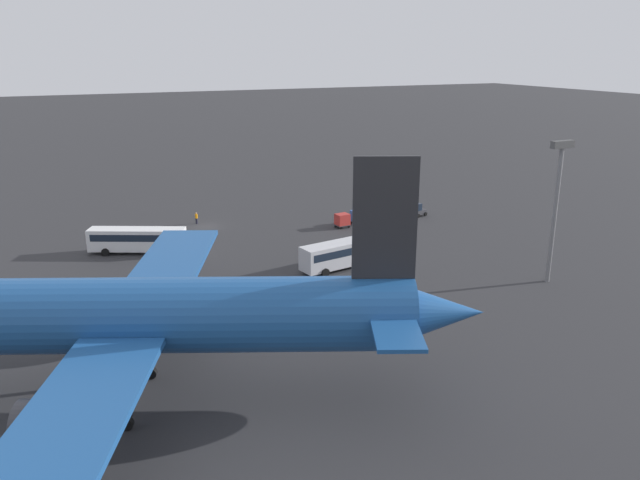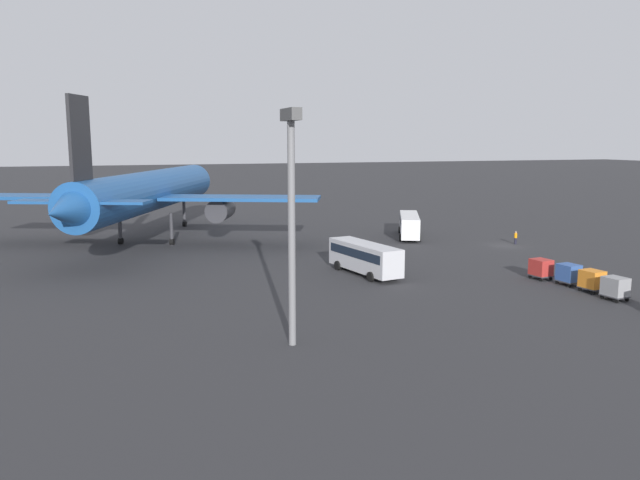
# 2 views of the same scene
# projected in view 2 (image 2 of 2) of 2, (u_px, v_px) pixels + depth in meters

# --- Properties ---
(ground_plane) EXTENTS (600.00, 600.00, 0.00)m
(ground_plane) POSITION_uv_depth(u_px,v_px,m) (505.00, 246.00, 82.90)
(ground_plane) COLOR #2D2D30
(airplane) EXTENTS (51.91, 45.19, 18.46)m
(airplane) POSITION_uv_depth(u_px,v_px,m) (148.00, 192.00, 84.33)
(airplane) COLOR #1E5193
(airplane) RESTS_ON ground
(shuttle_bus_near) EXTENTS (12.16, 7.52, 3.25)m
(shuttle_bus_near) POSITION_uv_depth(u_px,v_px,m) (409.00, 224.00, 90.11)
(shuttle_bus_near) COLOR white
(shuttle_bus_near) RESTS_ON ground
(shuttle_bus_far) EXTENTS (10.71, 4.36, 3.28)m
(shuttle_bus_far) POSITION_uv_depth(u_px,v_px,m) (365.00, 256.00, 65.04)
(shuttle_bus_far) COLOR silver
(shuttle_bus_far) RESTS_ON ground
(worker_person) EXTENTS (0.38, 0.38, 1.74)m
(worker_person) POSITION_uv_depth(u_px,v_px,m) (516.00, 238.00, 84.17)
(worker_person) COLOR #1E1E2D
(worker_person) RESTS_ON ground
(cargo_cart_grey) EXTENTS (2.18, 1.90, 2.06)m
(cargo_cart_grey) POSITION_uv_depth(u_px,v_px,m) (615.00, 287.00, 54.55)
(cargo_cart_grey) COLOR #38383D
(cargo_cart_grey) RESTS_ON ground
(cargo_cart_orange) EXTENTS (2.18, 1.90, 2.06)m
(cargo_cart_orange) POSITION_uv_depth(u_px,v_px,m) (592.00, 280.00, 57.44)
(cargo_cart_orange) COLOR #38383D
(cargo_cart_orange) RESTS_ON ground
(cargo_cart_blue) EXTENTS (2.18, 1.90, 2.06)m
(cargo_cart_blue) POSITION_uv_depth(u_px,v_px,m) (569.00, 273.00, 60.23)
(cargo_cart_blue) COLOR #38383D
(cargo_cart_blue) RESTS_ON ground
(cargo_cart_red) EXTENTS (2.18, 1.90, 2.06)m
(cargo_cart_red) POSITION_uv_depth(u_px,v_px,m) (541.00, 268.00, 62.78)
(cargo_cart_red) COLOR #38383D
(cargo_cart_red) RESTS_ON ground
(light_pole) EXTENTS (2.80, 0.70, 15.95)m
(light_pole) POSITION_uv_depth(u_px,v_px,m) (291.00, 201.00, 41.30)
(light_pole) COLOR slate
(light_pole) RESTS_ON ground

